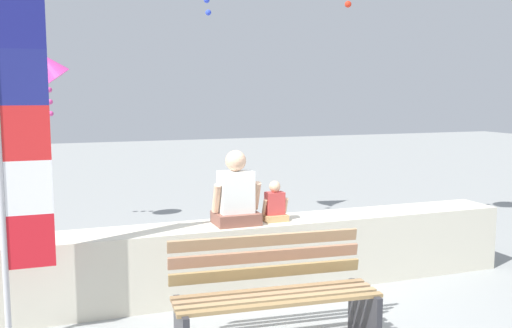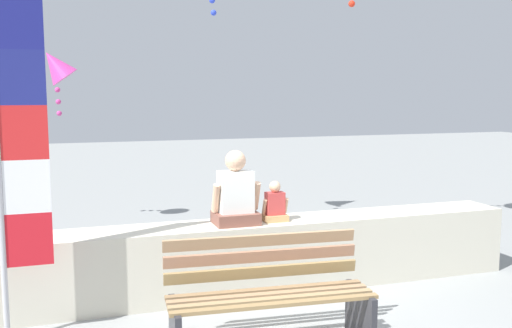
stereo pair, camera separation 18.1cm
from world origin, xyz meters
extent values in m
plane|color=gray|center=(0.00, 0.00, 0.00)|extent=(40.00, 40.00, 0.00)
cube|color=beige|center=(0.00, 0.89, 0.37)|extent=(5.74, 0.56, 0.73)
cube|color=#95774C|center=(-0.37, -0.68, 0.45)|extent=(1.65, 0.20, 0.03)
cube|color=#A1845A|center=(-0.36, -0.57, 0.45)|extent=(1.65, 0.20, 0.03)
cube|color=#A4805B|center=(-0.35, -0.46, 0.45)|extent=(1.65, 0.20, 0.03)
cube|color=#95744F|center=(-0.34, -0.35, 0.45)|extent=(1.65, 0.20, 0.03)
cube|color=#9C7F4F|center=(-0.33, -0.24, 0.57)|extent=(1.65, 0.18, 0.10)
cube|color=#A37257|center=(-0.33, -0.22, 0.70)|extent=(1.65, 0.18, 0.10)
cube|color=#9E7B58|center=(-0.33, -0.20, 0.83)|extent=(1.65, 0.18, 0.10)
cube|color=#2D2D33|center=(0.41, -0.58, 0.23)|extent=(0.09, 0.53, 0.45)
cube|color=brown|center=(-0.25, 0.85, 0.79)|extent=(0.44, 0.36, 0.12)
cube|color=white|center=(-0.25, 0.85, 1.07)|extent=(0.34, 0.22, 0.42)
cylinder|color=#DFAE8B|center=(-0.46, 0.83, 1.02)|extent=(0.07, 0.17, 0.31)
cylinder|color=#DFAE8B|center=(-0.04, 0.83, 1.02)|extent=(0.07, 0.17, 0.31)
sphere|color=#DFAE8B|center=(-0.25, 0.85, 1.38)|extent=(0.21, 0.21, 0.21)
cube|color=tan|center=(0.18, 0.85, 0.77)|extent=(0.25, 0.20, 0.07)
cube|color=#CC4140|center=(0.18, 0.85, 0.92)|extent=(0.19, 0.12, 0.23)
cylinder|color=#DAAE89|center=(0.06, 0.84, 0.89)|extent=(0.04, 0.09, 0.17)
cylinder|color=#DAAE89|center=(0.29, 0.84, 0.89)|extent=(0.04, 0.09, 0.17)
sphere|color=#DAAE89|center=(0.18, 0.85, 1.10)|extent=(0.12, 0.12, 0.12)
cube|color=red|center=(-2.17, 0.33, 0.86)|extent=(0.36, 0.02, 0.44)
cube|color=white|center=(-2.17, 0.33, 1.30)|extent=(0.36, 0.02, 0.44)
cube|color=red|center=(-2.17, 0.33, 1.74)|extent=(0.36, 0.02, 0.44)
cube|color=navy|center=(-2.17, 0.33, 2.18)|extent=(0.36, 0.02, 0.44)
cube|color=navy|center=(-2.17, 0.33, 2.62)|extent=(0.36, 0.02, 0.44)
sphere|color=red|center=(1.45, 1.68, 3.11)|extent=(0.08, 0.08, 0.08)
cone|color=#DB3D9E|center=(-1.95, 4.38, 2.46)|extent=(0.62, 0.45, 0.60)
sphere|color=#D53D8E|center=(-1.95, 4.48, 2.28)|extent=(0.08, 0.08, 0.08)
sphere|color=#D53D8E|center=(-1.94, 4.58, 2.10)|extent=(0.08, 0.08, 0.08)
sphere|color=#D53D8E|center=(-1.94, 4.68, 1.92)|extent=(0.08, 0.08, 0.08)
sphere|color=#D53D8E|center=(-1.93, 4.78, 1.74)|extent=(0.08, 0.08, 0.08)
sphere|color=blue|center=(0.15, 3.33, 3.33)|extent=(0.08, 0.08, 0.08)
sphere|color=blue|center=(0.15, 3.23, 3.15)|extent=(0.08, 0.08, 0.08)
camera|label=1|loc=(-2.03, -4.59, 2.06)|focal=40.38mm
camera|label=2|loc=(-1.86, -4.65, 2.06)|focal=40.38mm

